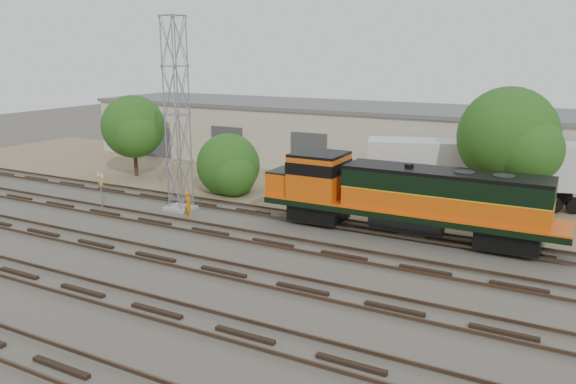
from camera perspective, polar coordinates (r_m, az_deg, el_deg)
The scene contains 12 objects.
ground at distance 28.17m, azimuth -3.08°, elevation -6.19°, with size 140.00×140.00×0.00m, color #47423A.
dirt_strip at distance 41.17m, azimuth 7.79°, elevation 0.24°, with size 80.00×16.00×0.02m, color #726047.
tracks at distance 25.80m, azimuth -6.56°, elevation -8.03°, with size 80.00×20.40×0.28m.
warehouse at distance 48.08m, azimuth 11.31°, elevation 5.30°, with size 58.40×10.40×5.30m.
locomotive at distance 30.68m, azimuth 11.53°, elevation -0.37°, with size 16.21×2.84×3.90m.
signal_tower at distance 35.33m, azimuth -11.18°, elevation 7.32°, with size 1.74×1.74×11.83m.
sign_post at distance 37.11m, azimuth -18.50°, elevation 0.81°, with size 0.93×0.44×2.44m.
worker at distance 34.33m, azimuth -10.10°, elevation -1.23°, with size 0.60×0.39×1.64m, color orange.
semi_trailer at distance 38.16m, azimuth 18.88°, elevation 2.56°, with size 13.79×6.81×4.19m.
tree_west at distance 46.00m, azimuth -15.36°, elevation 6.22°, with size 5.20×4.96×6.48m.
tree_mid at distance 39.67m, azimuth -5.95°, elevation 2.51°, with size 4.70×4.47×4.47m.
tree_east at distance 35.25m, azimuth 21.82°, elevation 4.96°, with size 6.09×5.80×7.84m.
Camera 1 is at (13.79, -22.55, 9.73)m, focal length 35.00 mm.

